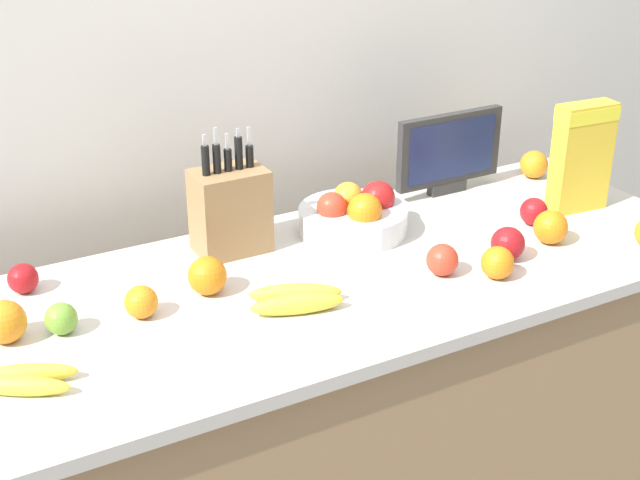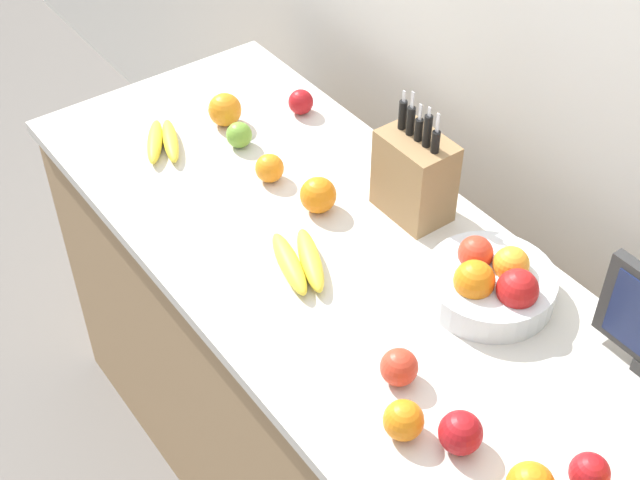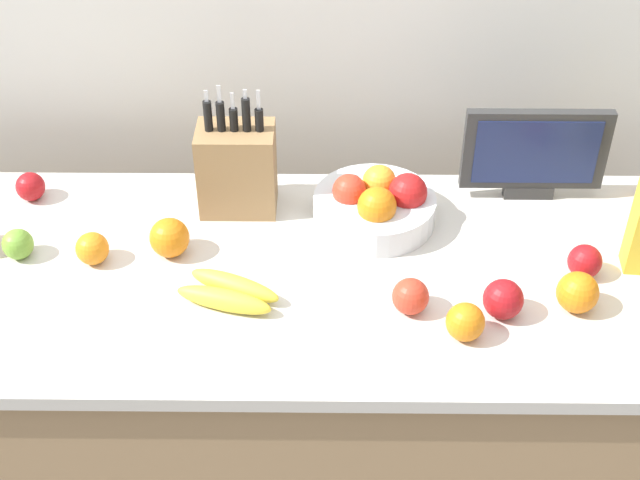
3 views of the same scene
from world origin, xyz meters
TOP-DOWN VIEW (x-y plane):
  - wall_back at (0.00, 0.56)m, footprint 9.00×0.06m
  - counter at (0.00, 0.00)m, footprint 1.92×0.70m
  - knife_block at (-0.11, 0.22)m, footprint 0.17×0.11m
  - small_monitor at (0.54, 0.26)m, footprint 0.31×0.03m
  - cereal_box at (0.76, 0.02)m, footprint 0.16×0.07m
  - fruit_bowl at (0.19, 0.17)m, footprint 0.26×0.26m
  - banana_bunch_left at (-0.10, -0.09)m, footprint 0.21×0.15m
  - banana_bunch_right at (-0.66, -0.12)m, footprint 0.19×0.15m
  - apple_front at (-0.55, 0.04)m, footprint 0.06×0.06m
  - apple_by_knife_block at (0.24, -0.12)m, footprint 0.07×0.07m
  - apple_rightmost at (0.42, -0.13)m, footprint 0.08×0.08m
  - apple_near_bananas at (0.60, -0.01)m, footprint 0.07×0.07m
  - apple_rear at (-0.58, 0.25)m, footprint 0.06×0.06m
  - orange_by_cereal at (0.56, -0.11)m, footprint 0.08×0.08m
  - orange_front_center at (-0.24, 0.05)m, footprint 0.08×0.08m
  - orange_front_left at (-0.65, 0.06)m, footprint 0.08×0.08m
  - orange_mid_right at (0.34, -0.19)m, footprint 0.07×0.07m
  - orange_front_right at (-0.39, 0.03)m, footprint 0.07×0.07m
  - orange_back_center at (0.81, 0.24)m, footprint 0.08×0.08m

SIDE VIEW (x-z plane):
  - counter at x=0.00m, z-range 0.00..0.94m
  - banana_bunch_right at x=-0.66m, z-range 0.93..0.97m
  - banana_bunch_left at x=-0.10m, z-range 0.93..0.98m
  - apple_front at x=-0.55m, z-range 0.93..1.00m
  - apple_rear at x=-0.58m, z-range 0.93..1.00m
  - orange_front_right at x=-0.39m, z-range 0.93..1.00m
  - apple_near_bananas at x=0.60m, z-range 0.93..1.00m
  - apple_by_knife_block at x=0.24m, z-range 0.93..1.01m
  - orange_mid_right at x=0.34m, z-range 0.93..1.01m
  - orange_back_center at x=0.81m, z-range 0.93..1.01m
  - apple_rightmost at x=0.42m, z-range 0.93..1.01m
  - orange_by_cereal at x=0.56m, z-range 0.93..1.02m
  - orange_front_center at x=-0.24m, z-range 0.93..1.02m
  - orange_front_left at x=-0.65m, z-range 0.93..1.02m
  - fruit_bowl at x=0.19m, z-range 0.92..1.04m
  - knife_block at x=-0.11m, z-range 0.89..1.19m
  - small_monitor at x=0.54m, z-range 0.94..1.16m
  - cereal_box at x=0.76m, z-range 0.95..1.23m
  - wall_back at x=0.00m, z-range 0.00..2.60m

